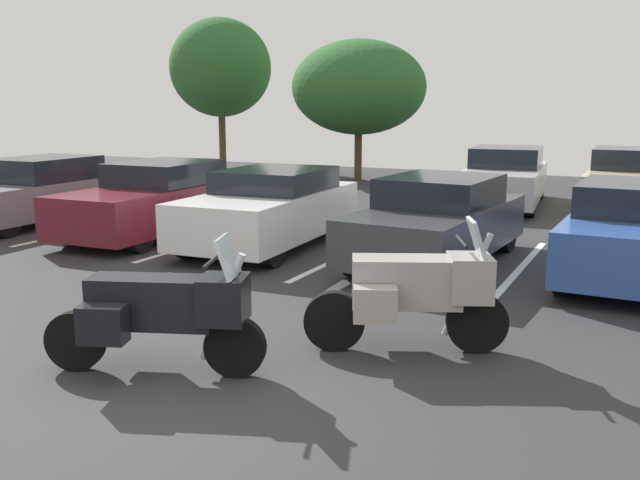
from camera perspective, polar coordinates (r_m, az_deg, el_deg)
name	(u,v)px	position (r m, az deg, el deg)	size (l,w,h in m)	color
ground	(157,401)	(6.60, -13.37, -12.89)	(44.00, 44.00, 0.10)	#2D2D30
motorcycle_touring	(162,310)	(6.86, -12.98, -5.69)	(2.12, 1.17, 1.39)	black
motorcycle_second	(415,290)	(7.35, 7.91, -4.10)	(2.03, 1.27, 1.45)	black
parking_stripes	(352,252)	(12.30, 2.64, -1.03)	(17.74, 4.77, 0.01)	silver
car_grey	(42,192)	(16.59, -22.08, 3.74)	(1.94, 4.94, 1.45)	slate
car_maroon	(159,200)	(14.32, -13.17, 3.28)	(2.02, 4.77, 1.46)	maroon
car_white	(271,208)	(12.80, -4.12, 2.67)	(2.12, 4.46, 1.42)	white
car_charcoal	(438,221)	(11.54, 9.76, 1.55)	(2.05, 4.46, 1.44)	#38383D
car_blue	(640,233)	(11.39, 25.00, 0.56)	(2.04, 4.34, 1.45)	#2D519E
car_far_silver	(505,178)	(18.52, 15.08, 5.00)	(2.28, 5.02, 1.51)	#B7B7BC
car_far_champagne	(628,183)	(18.16, 24.22, 4.37)	(1.87, 4.35, 1.56)	#C1B289
tree_center_right	(359,87)	(23.81, 3.24, 12.53)	(4.55, 4.55, 4.75)	#4C3823
tree_rear	(220,68)	(28.71, -8.26, 13.97)	(4.07, 4.07, 6.00)	#4C3823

